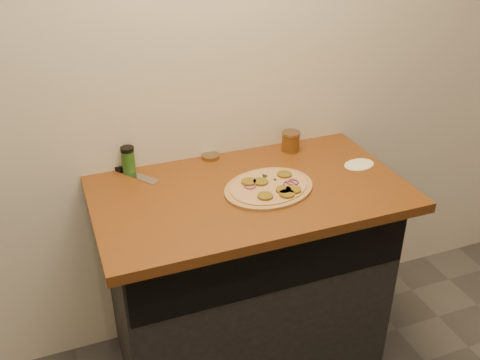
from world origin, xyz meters
name	(u,v)px	position (x,y,z in m)	size (l,w,h in m)	color
cabinet	(246,279)	(0.00, 1.45, 0.43)	(1.10, 0.60, 0.86)	black
countertop	(250,193)	(0.00, 1.42, 0.88)	(1.20, 0.70, 0.04)	brown
pizza	(270,187)	(0.07, 1.38, 0.91)	(0.45, 0.45, 0.02)	tan
chefs_knife	(124,171)	(-0.43, 1.72, 0.91)	(0.20, 0.25, 0.02)	#B7BAC1
mason_jar_lid	(210,156)	(-0.06, 1.72, 0.91)	(0.08, 0.08, 0.02)	#907753
salsa_jar	(291,141)	(0.29, 1.67, 0.94)	(0.08, 0.08, 0.09)	#A71410
spice_shaker	(128,159)	(-0.41, 1.72, 0.96)	(0.05, 0.05, 0.11)	#25571B
flour_spill	(359,164)	(0.50, 1.44, 0.90)	(0.14, 0.14, 0.00)	silver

